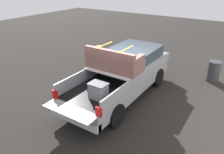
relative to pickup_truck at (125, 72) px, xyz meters
The scene contains 3 objects.
ground_plane 1.01m from the pickup_truck, behind, with size 40.00×40.00×0.00m, color black.
pickup_truck is the anchor object (origin of this frame).
trash_can 4.39m from the pickup_truck, 41.35° to the right, with size 0.60×0.60×0.98m.
Camera 1 is at (-6.70, -4.04, 4.52)m, focal length 34.69 mm.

